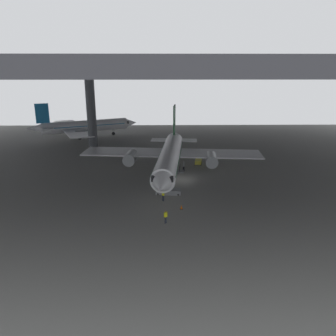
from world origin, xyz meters
TOP-DOWN VIEW (x-y plane):
  - ground_plane at (0.00, 0.00)m, footprint 110.00×110.00m
  - hangar_structure at (-0.09, 13.77)m, footprint 121.00×99.00m
  - airplane_main at (-1.41, 2.86)m, footprint 32.63×33.66m
  - boarding_stairs at (-1.81, -6.51)m, footprint 4.15×1.85m
  - crew_worker_near_nose at (-2.39, -16.28)m, footprint 0.42×0.41m
  - crew_worker_by_stairs at (-2.66, -9.31)m, footprint 0.39×0.46m
  - airplane_distant at (-23.45, 35.04)m, footprint 27.41×27.45m
  - traffic_cone_orange at (-0.27, -12.12)m, footprint 0.36×0.36m
  - baggage_tug at (4.18, 9.04)m, footprint 1.62×2.38m

SIDE VIEW (x-z plane):
  - ground_plane at x=0.00m, z-range 0.00..0.00m
  - traffic_cone_orange at x=-0.27m, z-range -0.01..0.59m
  - baggage_tug at x=4.18m, z-range 0.08..0.98m
  - boarding_stairs at x=-1.81m, z-range -1.53..2.96m
  - crew_worker_near_nose at x=-2.39m, z-range 0.11..1.76m
  - crew_worker_by_stairs at x=-2.66m, z-range 0.12..1.80m
  - airplane_distant at x=-23.45m, z-range -1.63..7.76m
  - airplane_main at x=-1.41m, z-range -2.03..8.63m
  - hangar_structure at x=-0.09m, z-range 8.57..27.02m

